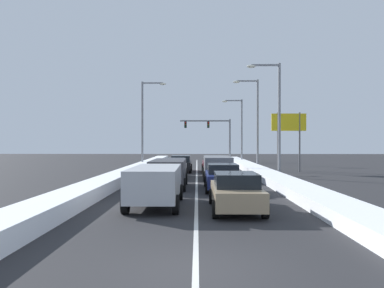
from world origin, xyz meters
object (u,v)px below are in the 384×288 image
sedan_tan_right_lane_nearest (236,191)px  street_lamp_left_mid (145,117)px  suv_silver_center_lane_nearest (156,182)px  sedan_white_center_lane_third (174,168)px  traffic_light_gantry (214,131)px  street_lamp_right_near (275,110)px  suv_charcoal_center_lane_second (169,171)px  sedan_maroon_right_lane_fourth (213,164)px  suv_gray_right_lane_third (217,165)px  sedan_black_center_lane_fourth (181,164)px  roadside_sign_right (289,128)px  sedan_navy_right_lane_second (222,177)px  street_lamp_right_mid (254,116)px  street_lamp_right_far (239,125)px

sedan_tan_right_lane_nearest → street_lamp_left_mid: bearing=106.2°
suv_silver_center_lane_nearest → sedan_white_center_lane_third: (-0.02, 12.51, -0.25)m
suv_silver_center_lane_nearest → traffic_light_gantry: bearing=83.7°
street_lamp_right_near → suv_charcoal_center_lane_second: bearing=-139.0°
sedan_maroon_right_lane_fourth → street_lamp_left_mid: (-6.98, 5.18, 4.68)m
suv_charcoal_center_lane_second → street_lamp_left_mid: bearing=102.7°
suv_gray_right_lane_third → sedan_black_center_lane_fourth: bearing=115.1°
sedan_black_center_lane_fourth → roadside_sign_right: bearing=1.3°
sedan_navy_right_lane_second → sedan_maroon_right_lane_fourth: same height
sedan_tan_right_lane_nearest → suv_gray_right_lane_third: bearing=90.1°
suv_charcoal_center_lane_second → sedan_black_center_lane_fourth: size_ratio=1.09×
sedan_tan_right_lane_nearest → traffic_light_gantry: 39.84m
traffic_light_gantry → suv_silver_center_lane_nearest: bearing=-96.3°
sedan_white_center_lane_third → street_lamp_right_near: size_ratio=0.50×
sedan_black_center_lane_fourth → street_lamp_right_mid: 9.83m
street_lamp_right_near → street_lamp_right_mid: bearing=90.9°
street_lamp_right_near → street_lamp_right_far: bearing=92.1°
traffic_light_gantry → street_lamp_left_mid: 17.38m
suv_silver_center_lane_nearest → roadside_sign_right: roadside_sign_right is taller
sedan_tan_right_lane_nearest → sedan_maroon_right_lane_fourth: 19.11m
sedan_navy_right_lane_second → street_lamp_right_far: 27.16m
sedan_maroon_right_lane_fourth → sedan_navy_right_lane_second: bearing=-90.0°
traffic_light_gantry → sedan_tan_right_lane_nearest: bearing=-91.4°
suv_gray_right_lane_third → street_lamp_right_near: 6.45m
sedan_navy_right_lane_second → suv_gray_right_lane_third: (0.08, 6.45, 0.25)m
suv_gray_right_lane_third → sedan_white_center_lane_third: size_ratio=1.09×
sedan_white_center_lane_third → street_lamp_right_near: street_lamp_right_near is taller
suv_silver_center_lane_nearest → street_lamp_right_mid: 24.18m
suv_charcoal_center_lane_second → sedan_white_center_lane_third: (-0.08, 6.13, -0.25)m
sedan_black_center_lane_fourth → traffic_light_gantry: (4.02, 20.63, 3.73)m
sedan_navy_right_lane_second → street_lamp_left_mid: 19.98m
sedan_navy_right_lane_second → suv_silver_center_lane_nearest: size_ratio=0.92×
sedan_maroon_right_lane_fourth → roadside_sign_right: (7.04, 0.14, 3.25)m
sedan_white_center_lane_third → sedan_black_center_lane_fourth: (0.30, 5.60, 0.00)m
sedan_navy_right_lane_second → suv_gray_right_lane_third: suv_gray_right_lane_third is taller
street_lamp_right_near → roadside_sign_right: (2.38, 5.17, -1.27)m
sedan_maroon_right_lane_fourth → suv_silver_center_lane_nearest: bearing=-100.0°
sedan_white_center_lane_third → traffic_light_gantry: (4.33, 26.23, 3.73)m
sedan_tan_right_lane_nearest → street_lamp_left_mid: size_ratio=0.49×
suv_silver_center_lane_nearest → street_lamp_right_mid: size_ratio=0.53×
traffic_light_gantry → suv_gray_right_lane_third: bearing=-92.2°
sedan_maroon_right_lane_fourth → sedan_black_center_lane_fourth: 2.93m
sedan_tan_right_lane_nearest → sedan_black_center_lane_fourth: size_ratio=1.00×
suv_silver_center_lane_nearest → suv_gray_right_lane_third: bearing=74.3°
street_lamp_right_far → sedan_black_center_lane_fourth: bearing=-116.8°
suv_charcoal_center_lane_second → traffic_light_gantry: 32.82m
sedan_black_center_lane_fourth → traffic_light_gantry: traffic_light_gantry is taller
sedan_white_center_lane_third → roadside_sign_right: 12.25m
street_lamp_right_near → street_lamp_left_mid: (-11.64, 10.20, 0.15)m
suv_gray_right_lane_third → sedan_black_center_lane_fourth: 7.09m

